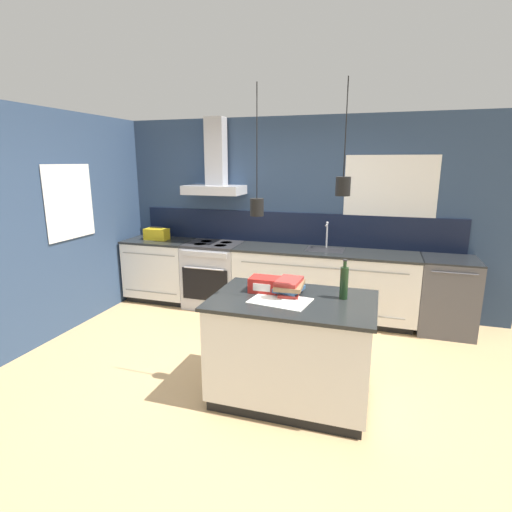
% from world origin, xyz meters
% --- Properties ---
extents(ground_plane, '(16.00, 16.00, 0.00)m').
position_xyz_m(ground_plane, '(0.00, 0.00, 0.00)').
color(ground_plane, tan).
rests_on(ground_plane, ground).
extents(wall_back, '(5.60, 2.41, 2.60)m').
position_xyz_m(wall_back, '(-0.07, 2.00, 1.35)').
color(wall_back, navy).
rests_on(wall_back, ground_plane).
extents(wall_left, '(0.08, 3.80, 2.60)m').
position_xyz_m(wall_left, '(-2.43, 0.70, 1.30)').
color(wall_left, navy).
rests_on(wall_left, ground_plane).
extents(counter_run_left, '(0.96, 0.64, 0.91)m').
position_xyz_m(counter_run_left, '(-1.89, 1.69, 0.46)').
color(counter_run_left, black).
rests_on(counter_run_left, ground_plane).
extents(counter_run_sink, '(2.34, 0.64, 1.26)m').
position_xyz_m(counter_run_sink, '(0.50, 1.69, 0.46)').
color(counter_run_sink, black).
rests_on(counter_run_sink, ground_plane).
extents(oven_range, '(0.76, 0.66, 0.91)m').
position_xyz_m(oven_range, '(-1.04, 1.69, 0.46)').
color(oven_range, '#B5B5BA').
rests_on(oven_range, ground_plane).
extents(dishwasher, '(0.63, 0.65, 0.91)m').
position_xyz_m(dishwasher, '(1.98, 1.69, 0.46)').
color(dishwasher, '#4C4C51').
rests_on(dishwasher, ground_plane).
extents(kitchen_island, '(1.36, 0.90, 0.91)m').
position_xyz_m(kitchen_island, '(0.51, -0.24, 0.46)').
color(kitchen_island, black).
rests_on(kitchen_island, ground_plane).
extents(bottle_on_island, '(0.07, 0.07, 0.34)m').
position_xyz_m(bottle_on_island, '(0.91, -0.11, 1.05)').
color(bottle_on_island, '#193319').
rests_on(bottle_on_island, kitchen_island).
extents(book_stack, '(0.25, 0.34, 0.13)m').
position_xyz_m(book_stack, '(0.45, -0.13, 0.98)').
color(book_stack, '#B2332D').
rests_on(book_stack, kitchen_island).
extents(red_supply_box, '(0.26, 0.19, 0.13)m').
position_xyz_m(red_supply_box, '(0.23, -0.13, 0.97)').
color(red_supply_box, red).
rests_on(red_supply_box, kitchen_island).
extents(paper_pile, '(0.52, 0.40, 0.01)m').
position_xyz_m(paper_pile, '(0.42, -0.33, 0.91)').
color(paper_pile, silver).
rests_on(paper_pile, kitchen_island).
extents(yellow_toolbox, '(0.34, 0.18, 0.19)m').
position_xyz_m(yellow_toolbox, '(-1.93, 1.69, 0.99)').
color(yellow_toolbox, gold).
rests_on(yellow_toolbox, counter_run_left).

